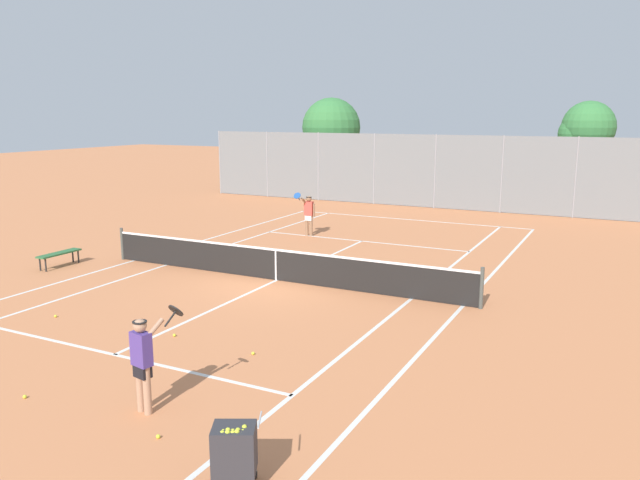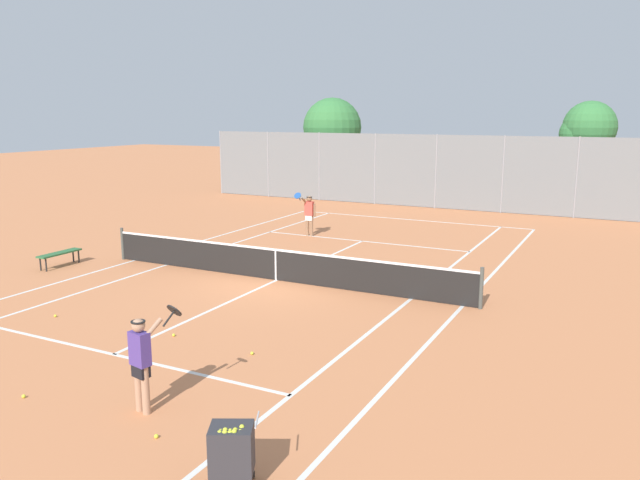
{
  "view_description": "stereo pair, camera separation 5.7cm",
  "coord_description": "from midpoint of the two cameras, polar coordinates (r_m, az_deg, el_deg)",
  "views": [
    {
      "loc": [
        9.09,
        -15.16,
        4.81
      ],
      "look_at": [
        0.68,
        1.5,
        1.0
      ],
      "focal_mm": 35.0,
      "sensor_mm": 36.0,
      "label": 1
    },
    {
      "loc": [
        9.14,
        -15.13,
        4.81
      ],
      "look_at": [
        0.68,
        1.5,
        1.0
      ],
      "focal_mm": 35.0,
      "sensor_mm": 36.0,
      "label": 2
    }
  ],
  "objects": [
    {
      "name": "tree_behind_right",
      "position": [
        34.26,
        23.05,
        9.29
      ],
      "size": [
        2.72,
        2.61,
        5.41
      ],
      "color": "brown",
      "rests_on": "ground"
    },
    {
      "name": "ball_cart",
      "position": [
        8.6,
        -8.04,
        -18.43
      ],
      "size": [
        0.76,
        0.7,
        0.96
      ],
      "color": "#2D2D33",
      "rests_on": "ground"
    },
    {
      "name": "tree_behind_left",
      "position": [
        37.49,
        0.87,
        10.07
      ],
      "size": [
        3.45,
        3.45,
        5.7
      ],
      "color": "brown",
      "rests_on": "ground"
    },
    {
      "name": "court_line_markings",
      "position": [
        18.32,
        -4.12,
        -3.7
      ],
      "size": [
        11.1,
        23.9,
        0.01
      ],
      "color": "silver",
      "rests_on": "ground"
    },
    {
      "name": "loose_tennis_ball_2",
      "position": [
        12.91,
        -6.27,
        -10.25
      ],
      "size": [
        0.07,
        0.07,
        0.07
      ],
      "primitive_type": "sphere",
      "color": "#D1DB33",
      "rests_on": "ground"
    },
    {
      "name": "back_fence",
      "position": [
        32.45,
        10.43,
        6.18
      ],
      "size": [
        26.79,
        0.08,
        3.76
      ],
      "color": "gray",
      "rests_on": "ground"
    },
    {
      "name": "loose_tennis_ball_1",
      "position": [
        14.19,
        -13.29,
        -8.47
      ],
      "size": [
        0.07,
        0.07,
        0.07
      ],
      "primitive_type": "sphere",
      "color": "#D1DB33",
      "rests_on": "ground"
    },
    {
      "name": "player_far_left",
      "position": [
        24.71,
        -1.11,
        2.5
      ],
      "size": [
        0.63,
        0.76,
        1.77
      ],
      "color": "#936B4C",
      "rests_on": "ground"
    },
    {
      "name": "player_near_side",
      "position": [
        10.62,
        -16.05,
        -10.39
      ],
      "size": [
        0.77,
        0.71,
        1.77
      ],
      "color": "tan",
      "rests_on": "ground"
    },
    {
      "name": "courtside_bench",
      "position": [
        21.46,
        -22.81,
        -1.21
      ],
      "size": [
        0.36,
        1.5,
        0.47
      ],
      "color": "#2D6638",
      "rests_on": "ground"
    },
    {
      "name": "loose_tennis_ball_0",
      "position": [
        16.35,
        -23.12,
        -6.41
      ],
      "size": [
        0.07,
        0.07,
        0.07
      ],
      "primitive_type": "sphere",
      "color": "#D1DB33",
      "rests_on": "ground"
    },
    {
      "name": "loose_tennis_ball_4",
      "position": [
        12.16,
        -25.51,
        -12.8
      ],
      "size": [
        0.07,
        0.07,
        0.07
      ],
      "primitive_type": "sphere",
      "color": "#D1DB33",
      "rests_on": "ground"
    },
    {
      "name": "tennis_net",
      "position": [
        18.19,
        -4.14,
        -2.17
      ],
      "size": [
        12.0,
        0.1,
        1.07
      ],
      "color": "#474C47",
      "rests_on": "ground"
    },
    {
      "name": "ground_plane",
      "position": [
        18.32,
        -4.12,
        -3.71
      ],
      "size": [
        120.0,
        120.0,
        0.0
      ],
      "primitive_type": "plane",
      "color": "#CC7A4C"
    },
    {
      "name": "loose_tennis_ball_3",
      "position": [
        10.14,
        -14.74,
        -16.98
      ],
      "size": [
        0.07,
        0.07,
        0.07
      ],
      "primitive_type": "sphere",
      "color": "#D1DB33",
      "rests_on": "ground"
    }
  ]
}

